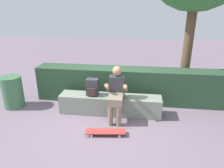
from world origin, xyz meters
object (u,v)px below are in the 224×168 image
(bench_main, at_px, (110,104))
(person_skater, at_px, (116,92))
(skateboard_near_person, at_px, (105,132))
(trash_bin, at_px, (13,92))
(backpack_on_bench, at_px, (92,87))

(bench_main, distance_m, person_skater, 0.51)
(skateboard_near_person, distance_m, trash_bin, 2.73)
(skateboard_near_person, xyz_separation_m, trash_bin, (-2.54, 0.94, 0.33))
(person_skater, distance_m, skateboard_near_person, 0.92)
(person_skater, xyz_separation_m, backpack_on_bench, (-0.59, 0.20, -0.00))
(trash_bin, bearing_deg, skateboard_near_person, -20.40)
(backpack_on_bench, relative_size, trash_bin, 0.49)
(trash_bin, bearing_deg, person_skater, -5.26)
(person_skater, bearing_deg, trash_bin, 174.74)
(backpack_on_bench, distance_m, trash_bin, 2.10)
(skateboard_near_person, height_order, backpack_on_bench, backpack_on_bench)
(bench_main, height_order, person_skater, person_skater)
(bench_main, xyz_separation_m, skateboard_near_person, (0.03, -0.91, -0.16))
(bench_main, distance_m, trash_bin, 2.51)
(trash_bin, bearing_deg, backpack_on_bench, -1.19)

